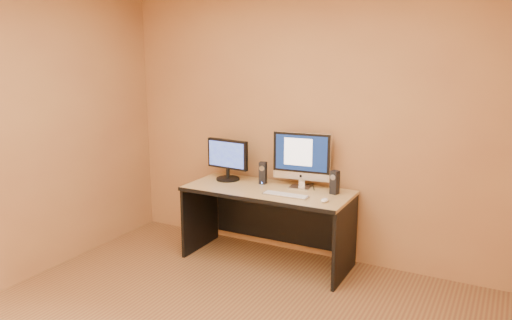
% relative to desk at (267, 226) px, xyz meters
% --- Properties ---
extents(walls, '(4.00, 4.00, 2.60)m').
position_rel_desk_xyz_m(walls, '(0.30, -1.62, 0.94)').
color(walls, '#A27341').
rests_on(walls, ground).
extents(desk, '(1.55, 0.68, 0.71)m').
position_rel_desk_xyz_m(desk, '(0.00, 0.00, 0.00)').
color(desk, tan).
rests_on(desk, ground).
extents(imac, '(0.57, 0.26, 0.53)m').
position_rel_desk_xyz_m(imac, '(0.25, 0.19, 0.62)').
color(imac, '#B6B7BB').
rests_on(imac, desk).
extents(second_monitor, '(0.48, 0.27, 0.40)m').
position_rel_desk_xyz_m(second_monitor, '(-0.50, 0.12, 0.56)').
color(second_monitor, black).
rests_on(second_monitor, desk).
extents(speaker_left, '(0.08, 0.08, 0.21)m').
position_rel_desk_xyz_m(speaker_left, '(-0.13, 0.15, 0.46)').
color(speaker_left, black).
rests_on(speaker_left, desk).
extents(speaker_right, '(0.08, 0.08, 0.21)m').
position_rel_desk_xyz_m(speaker_right, '(0.60, 0.14, 0.46)').
color(speaker_right, black).
rests_on(speaker_right, desk).
extents(keyboard, '(0.42, 0.12, 0.02)m').
position_rel_desk_xyz_m(keyboard, '(0.24, -0.12, 0.37)').
color(keyboard, '#B2B1B6').
rests_on(keyboard, desk).
extents(mouse, '(0.06, 0.10, 0.03)m').
position_rel_desk_xyz_m(mouse, '(0.61, -0.14, 0.37)').
color(mouse, white).
rests_on(mouse, desk).
extents(cable_a, '(0.10, 0.20, 0.01)m').
position_rel_desk_xyz_m(cable_a, '(0.35, 0.25, 0.36)').
color(cable_a, black).
rests_on(cable_a, desk).
extents(cable_b, '(0.10, 0.15, 0.01)m').
position_rel_desk_xyz_m(cable_b, '(0.26, 0.30, 0.36)').
color(cable_b, black).
rests_on(cable_b, desk).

